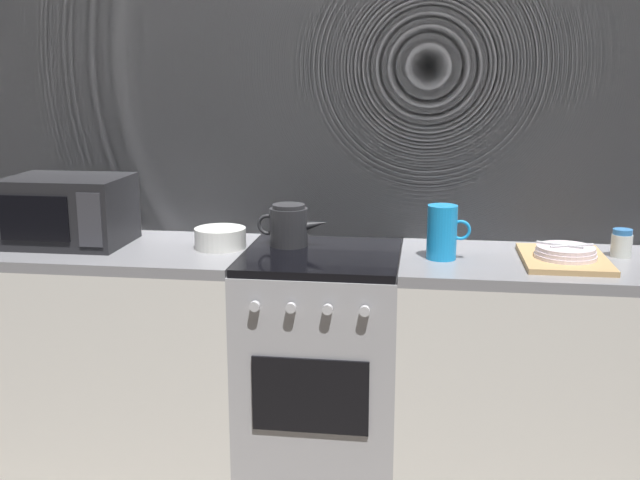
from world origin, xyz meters
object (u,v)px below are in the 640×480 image
Objects in this scene: kettle at (289,225)px; mixing_bowl at (220,238)px; microwave at (69,211)px; dish_pile at (565,256)px; pitcher at (442,232)px; spice_jar at (622,243)px; stove_unit at (322,364)px.

mixing_bowl is at bearing -163.14° from kettle.
microwave reaches higher than dish_pile.
mixing_bowl is 0.86m from pitcher.
spice_jar is (1.52, 0.07, 0.01)m from mixing_bowl.
pitcher is (0.45, -0.03, 0.55)m from stove_unit.
mixing_bowl is at bearing 176.62° from pitcher.
dish_pile is (1.04, -0.12, -0.06)m from kettle.
pitcher reaches higher than stove_unit.
spice_jar is at bearing 27.59° from dish_pile.
spice_jar reaches higher than dish_pile.
spice_jar reaches higher than mixing_bowl.
microwave is at bearing -177.77° from spice_jar.
pitcher is at bearing -3.38° from mixing_bowl.
microwave is (-1.02, 0.01, 0.59)m from stove_unit.
dish_pile is at bearing -1.00° from microwave.
kettle reaches higher than mixing_bowl.
microwave is 1.62× the size of kettle.
mixing_bowl is 1.00× the size of pitcher.
dish_pile is 0.25m from spice_jar.
microwave is 1.91m from dish_pile.
mixing_bowl is 1.29m from dish_pile.
pitcher is at bearing -179.09° from dish_pile.
kettle is 0.27m from mixing_bowl.
stove_unit is 1.17m from microwave.
stove_unit is 2.25× the size of dish_pile.
dish_pile is at bearing 0.91° from pitcher.
stove_unit is 4.50× the size of pitcher.
dish_pile is (0.89, -0.02, 0.47)m from stove_unit.
stove_unit is 1.23m from spice_jar.
spice_jar is at bearing 2.75° from mixing_bowl.
dish_pile is (0.44, 0.01, -0.08)m from pitcher.
microwave reaches higher than mixing_bowl.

